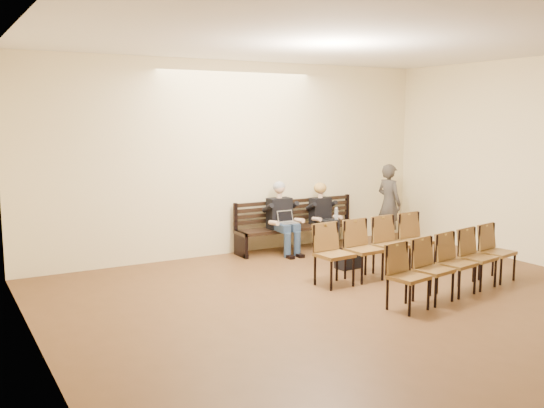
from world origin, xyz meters
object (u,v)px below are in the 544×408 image
Objects in this scene: seated_woman at (323,219)px; chair_row_front at (378,248)px; bench at (300,237)px; water_bottle at (336,219)px; bag at (348,260)px; passerby at (389,197)px; chair_row_back at (457,264)px; laptop at (289,224)px; seated_man at (282,219)px.

seated_woman is 0.50× the size of chair_row_front.
water_bottle is (0.61, -0.32, 0.34)m from bench.
seated_woman reaches higher than bag.
bag is 0.21× the size of passerby.
water_bottle is (0.16, -0.20, 0.01)m from seated_woman.
chair_row_back is at bearing -91.60° from seated_woman.
bench is at bearing 25.68° from laptop.
chair_row_front is at bearing 129.69° from passerby.
laptop is 3.38m from chair_row_back.
laptop is 2.38m from passerby.
bag is at bearing 92.28° from chair_row_back.
bench is at bearing 165.00° from seated_woman.
seated_man is at bearing 103.62° from bag.
water_bottle is 1.56m from bag.
seated_woman reaches higher than bench.
laptop is 0.17× the size of passerby.
seated_man is 2.26m from chair_row_front.
water_bottle is at bearing 68.44° from chair_row_front.
water_bottle is at bearing -27.82° from bench.
water_bottle is at bearing -51.14° from seated_woman.
bench is 0.64m from seated_man.
seated_man is at bearing 87.82° from laptop.
passerby reaches higher than seated_man.
bag is at bearing 92.74° from chair_row_front.
bag is at bearing -93.39° from bench.
laptop is at bearing 92.89° from chair_row_back.
water_bottle is 2.10m from chair_row_front.
chair_row_front reaches higher than bench.
bench is at bearing 74.39° from passerby.
water_bottle is 0.09× the size of chair_row_back.
seated_woman is 0.42× the size of chair_row_back.
passerby is (2.01, 1.35, 0.76)m from bag.
water_bottle is 1.35m from passerby.
passerby is at bearing -9.84° from laptop.
water_bottle is 3.29m from chair_row_back.
seated_woman reaches higher than laptop.
bench is 1.66m from bag.
chair_row_back is (-0.26, -3.28, -0.13)m from water_bottle.
seated_man is 4.08× the size of laptop.
laptop is at bearing -82.03° from seated_man.
bench is 2.31× the size of seated_woman.
bag is (0.37, -1.53, -0.50)m from seated_man.
passerby is at bearing -4.44° from seated_man.
seated_man is at bearing 180.00° from seated_woman.
bench is at bearing 152.18° from water_bottle.
seated_man is 0.71× the size of passerby.
bag is at bearing -118.08° from water_bottle.
bench is 10.96× the size of water_bottle.
seated_man reaches higher than seated_woman.
bench is 2.34m from chair_row_front.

